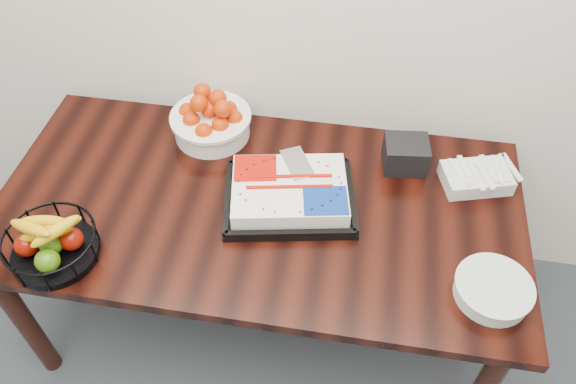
% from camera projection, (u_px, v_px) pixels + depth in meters
% --- Properties ---
extents(table, '(1.80, 0.90, 0.75)m').
position_uv_depth(table, '(259.00, 219.00, 1.98)').
color(table, black).
rests_on(table, ground).
extents(cake_tray, '(0.50, 0.42, 0.09)m').
position_uv_depth(cake_tray, '(290.00, 193.00, 1.89)').
color(cake_tray, black).
rests_on(cake_tray, table).
extents(tangerine_bowl, '(0.30, 0.30, 0.19)m').
position_uv_depth(tangerine_bowl, '(211.00, 117.00, 2.09)').
color(tangerine_bowl, white).
rests_on(tangerine_bowl, table).
extents(fruit_basket, '(0.29, 0.29, 0.15)m').
position_uv_depth(fruit_basket, '(51.00, 243.00, 1.72)').
color(fruit_basket, black).
rests_on(fruit_basket, table).
extents(plate_stack, '(0.23, 0.23, 0.06)m').
position_uv_depth(plate_stack, '(493.00, 290.00, 1.65)').
color(plate_stack, white).
rests_on(plate_stack, table).
extents(fork_bag, '(0.26, 0.21, 0.06)m').
position_uv_depth(fork_bag, '(476.00, 177.00, 1.96)').
color(fork_bag, silver).
rests_on(fork_bag, table).
extents(napkin_box, '(0.17, 0.15, 0.11)m').
position_uv_depth(napkin_box, '(406.00, 154.00, 2.00)').
color(napkin_box, black).
rests_on(napkin_box, table).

